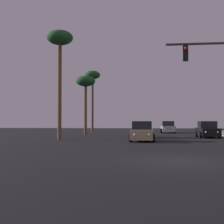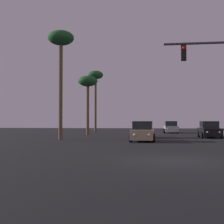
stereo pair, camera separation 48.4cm
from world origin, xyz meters
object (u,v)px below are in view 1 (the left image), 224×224
(car_black, at_px, (207,130))
(palm_tree_far, at_px, (92,79))
(car_blue, at_px, (140,130))
(car_tan, at_px, (142,132))
(car_silver, at_px, (168,128))
(palm_tree_near, at_px, (60,45))
(palm_tree_mid, at_px, (86,84))

(car_black, xyz_separation_m, palm_tree_far, (-14.57, 14.71, 7.52))
(car_black, relative_size, car_blue, 1.00)
(car_blue, height_order, car_tan, same)
(car_silver, distance_m, palm_tree_far, 13.84)
(car_black, distance_m, car_tan, 9.21)
(car_blue, xyz_separation_m, car_tan, (0.28, -5.67, 0.00))
(palm_tree_near, bearing_deg, car_silver, 58.33)
(car_black, bearing_deg, car_tan, 43.67)
(car_blue, distance_m, palm_tree_mid, 10.36)
(car_black, xyz_separation_m, car_tan, (-6.56, -6.47, 0.00))
(car_black, height_order, palm_tree_far, palm_tree_far)
(car_silver, relative_size, palm_tree_mid, 0.60)
(car_black, bearing_deg, palm_tree_mid, -19.95)
(car_blue, xyz_separation_m, palm_tree_near, (-7.22, -4.49, 7.93))
(palm_tree_near, bearing_deg, car_tan, -8.92)
(car_blue, relative_size, palm_tree_mid, 0.60)
(palm_tree_mid, distance_m, palm_tree_far, 10.24)
(palm_tree_near, distance_m, palm_tree_far, 20.01)
(car_black, bearing_deg, car_blue, 5.73)
(car_black, distance_m, palm_tree_far, 22.03)
(palm_tree_mid, bearing_deg, car_black, -19.02)
(palm_tree_mid, distance_m, palm_tree_near, 10.29)
(car_black, relative_size, palm_tree_mid, 0.59)
(palm_tree_mid, bearing_deg, palm_tree_near, -92.30)
(car_black, distance_m, car_blue, 6.89)
(palm_tree_mid, height_order, palm_tree_far, palm_tree_far)
(palm_tree_mid, xyz_separation_m, palm_tree_near, (-0.40, -10.00, 2.41))
(palm_tree_mid, bearing_deg, car_tan, -57.57)
(car_silver, relative_size, car_tan, 1.00)
(car_black, bearing_deg, palm_tree_near, 19.69)
(car_silver, height_order, palm_tree_mid, palm_tree_mid)
(car_silver, distance_m, car_black, 12.73)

